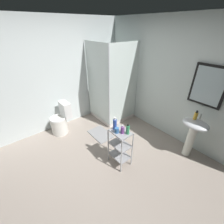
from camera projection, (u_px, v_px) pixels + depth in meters
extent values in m
cube|color=gray|center=(102.00, 166.00, 2.81)|extent=(4.20, 4.20, 0.02)
cube|color=silver|center=(170.00, 82.00, 3.18)|extent=(4.20, 0.10, 2.50)
cube|color=black|center=(208.00, 86.00, 2.58)|extent=(0.56, 0.03, 0.72)
cube|color=silver|center=(208.00, 86.00, 2.57)|extent=(0.48, 0.01, 0.64)
cube|color=silver|center=(53.00, 78.00, 3.41)|extent=(0.10, 4.20, 2.50)
cube|color=white|center=(112.00, 114.00, 4.37)|extent=(0.90, 0.90, 0.10)
cube|color=silver|center=(98.00, 84.00, 3.62)|extent=(0.90, 0.02, 1.90)
cube|color=silver|center=(124.00, 85.00, 3.57)|extent=(0.02, 0.90, 1.90)
cylinder|color=silver|center=(109.00, 90.00, 3.32)|extent=(0.04, 0.04, 1.90)
cylinder|color=silver|center=(112.00, 112.00, 4.35)|extent=(0.08, 0.08, 0.00)
cylinder|color=white|center=(190.00, 141.00, 2.91)|extent=(0.15, 0.15, 0.68)
ellipsoid|color=white|center=(196.00, 124.00, 2.70)|extent=(0.46, 0.37, 0.13)
cylinder|color=silver|center=(200.00, 116.00, 2.71)|extent=(0.03, 0.03, 0.10)
cylinder|color=white|center=(59.00, 126.00, 3.59)|extent=(0.37, 0.37, 0.40)
torus|color=white|center=(58.00, 118.00, 3.48)|extent=(0.37, 0.37, 0.04)
cube|color=white|center=(65.00, 109.00, 3.51)|extent=(0.35, 0.17, 0.36)
cylinder|color=silver|center=(108.00, 146.00, 2.76)|extent=(0.02, 0.02, 0.74)
cylinder|color=silver|center=(121.00, 157.00, 2.51)|extent=(0.02, 0.02, 0.74)
cylinder|color=silver|center=(119.00, 140.00, 2.90)|extent=(0.02, 0.02, 0.74)
cylinder|color=silver|center=(132.00, 150.00, 2.66)|extent=(0.02, 0.02, 0.74)
cube|color=#99999E|center=(120.00, 155.00, 2.80)|extent=(0.36, 0.26, 0.02)
cube|color=#99999E|center=(120.00, 144.00, 2.67)|extent=(0.36, 0.26, 0.02)
cube|color=#99999E|center=(121.00, 132.00, 2.52)|extent=(0.36, 0.26, 0.02)
cylinder|color=gold|center=(196.00, 116.00, 2.69)|extent=(0.06, 0.06, 0.14)
cylinder|color=black|center=(197.00, 112.00, 2.64)|extent=(0.03, 0.03, 0.04)
cylinder|color=#359B60|center=(128.00, 130.00, 2.43)|extent=(0.06, 0.06, 0.16)
cylinder|color=black|center=(128.00, 125.00, 2.38)|extent=(0.03, 0.03, 0.03)
cylinder|color=purple|center=(123.00, 130.00, 2.45)|extent=(0.06, 0.06, 0.13)
cylinder|color=silver|center=(123.00, 126.00, 2.41)|extent=(0.03, 0.03, 0.03)
cylinder|color=#3151B3|center=(115.00, 124.00, 2.54)|extent=(0.06, 0.06, 0.19)
cylinder|color=white|center=(115.00, 119.00, 2.48)|extent=(0.04, 0.04, 0.05)
cylinder|color=#3870B2|center=(117.00, 130.00, 2.47)|extent=(0.07, 0.07, 0.09)
cube|color=gray|center=(101.00, 134.00, 3.62)|extent=(0.60, 0.40, 0.02)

